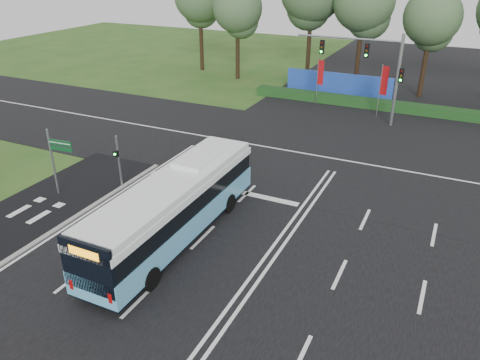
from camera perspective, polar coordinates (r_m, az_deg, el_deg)
ground at (r=21.24m, az=3.30°, el=-9.17°), size 120.00×120.00×0.00m
road_main at (r=21.22m, az=3.30°, el=-9.13°), size 20.00×120.00×0.04m
road_cross at (r=31.35m, az=11.77°, el=2.47°), size 120.00×14.00×0.05m
bike_path at (r=26.05m, az=-25.96°, el=-4.82°), size 5.00×18.00×0.06m
kerb_strip at (r=24.35m, az=-22.33°, el=-6.16°), size 0.25×18.00×0.12m
city_bus at (r=21.76m, az=-7.95°, el=-3.26°), size 2.54×11.60×3.33m
pedestrian_signal at (r=27.18m, az=-14.62°, el=2.36°), size 0.27×0.41×3.16m
street_sign at (r=27.02m, az=-21.48°, el=2.87°), size 1.50×0.21×3.86m
banner_flag_left at (r=42.56m, az=9.71°, el=12.51°), size 0.58×0.16×3.99m
banner_flag_mid at (r=39.91m, az=17.06°, el=11.18°), size 0.62×0.23×4.32m
traffic_light_gantry at (r=37.95m, az=16.11°, el=13.45°), size 8.41×0.28×7.00m
hedge at (r=42.83m, az=16.17°, el=8.86°), size 22.00×1.20×0.80m
blue_hoarding at (r=45.78m, az=11.90°, el=11.29°), size 10.00×0.30×2.20m
eucalyptus_row at (r=48.05m, az=14.27°, el=20.12°), size 41.93×7.79×12.19m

